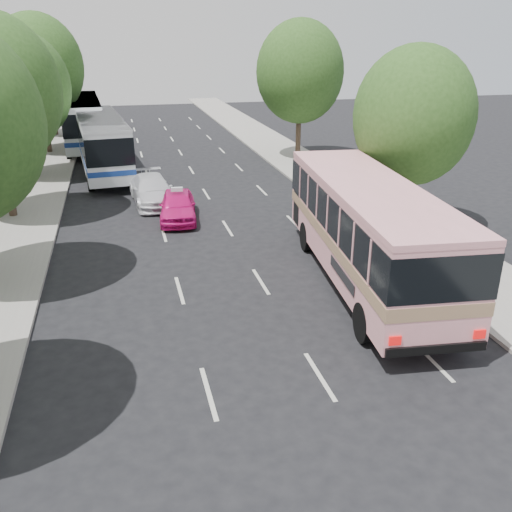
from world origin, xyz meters
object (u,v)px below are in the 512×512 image
object	(u,v)px
tour_coach_rear	(82,118)
pink_bus	(367,223)
tour_coach_front	(101,140)
white_pickup	(152,190)
pink_taxi	(178,206)

from	to	relation	value
tour_coach_rear	pink_bus	bearing A→B (deg)	-73.19
pink_bus	tour_coach_front	xyz separation A→B (m)	(-9.00, 19.46, -0.11)
pink_bus	tour_coach_front	bearing A→B (deg)	120.94
pink_bus	white_pickup	size ratio (longest dim) A/B	2.35
tour_coach_rear	pink_taxi	bearing A→B (deg)	-79.27
pink_taxi	tour_coach_rear	size ratio (longest dim) A/B	0.32
tour_coach_front	tour_coach_rear	world-z (taller)	tour_coach_rear
pink_bus	pink_taxi	distance (m)	10.47
pink_taxi	tour_coach_rear	xyz separation A→B (m)	(-4.99, 19.90, 1.56)
tour_coach_front	pink_taxi	bearing A→B (deg)	-77.38
pink_taxi	tour_coach_front	distance (m)	11.34
pink_bus	tour_coach_rear	size ratio (longest dim) A/B	0.91
white_pickup	pink_taxi	bearing A→B (deg)	-76.88
tour_coach_front	pink_bus	bearing A→B (deg)	-70.53
pink_taxi	white_pickup	xyz separation A→B (m)	(-0.97, 3.09, 0.01)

